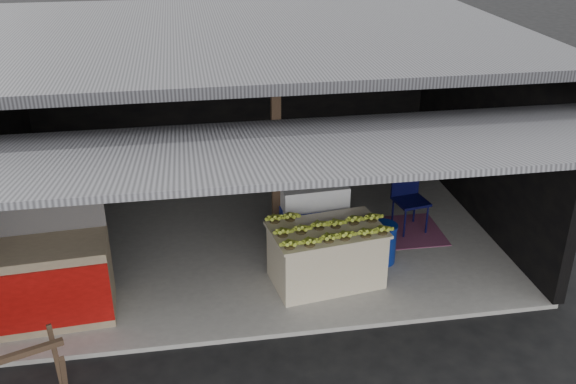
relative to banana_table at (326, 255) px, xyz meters
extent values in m
plane|color=black|center=(-0.80, -0.98, -0.45)|extent=(80.00, 80.00, 0.00)
cube|color=gray|center=(-0.80, 1.52, -0.42)|extent=(7.00, 5.00, 0.06)
cube|color=black|center=(-0.80, 4.02, 1.06)|extent=(7.00, 0.15, 2.90)
cube|color=black|center=(2.70, 1.52, 1.06)|extent=(0.15, 5.00, 2.90)
cube|color=#232326|center=(-0.80, 1.52, 2.51)|extent=(7.20, 5.20, 0.12)
cube|color=#232326|center=(-0.80, -1.93, 2.28)|extent=(7.40, 2.47, 0.48)
cube|color=#4C3526|center=(-0.50, 0.92, 1.04)|extent=(0.12, 0.12, 2.85)
cube|color=beige|center=(0.00, 0.00, -0.02)|extent=(1.45, 1.00, 0.74)
cube|color=beige|center=(0.00, 0.00, 0.37)|extent=(1.52, 1.07, 0.04)
cube|color=white|center=(-0.01, 0.89, 0.11)|extent=(0.93, 0.66, 0.99)
cube|color=navy|center=(-0.01, 0.58, 0.16)|extent=(0.70, 0.07, 0.30)
cube|color=#B21414|center=(-0.01, 0.58, -0.19)|extent=(0.45, 0.05, 0.10)
cube|color=#998466|center=(-3.50, -0.22, 0.10)|extent=(1.78, 0.88, 0.97)
cube|color=#AC0E0B|center=(-3.50, -0.61, 0.10)|extent=(1.73, 0.15, 0.76)
cube|color=white|center=(-3.50, -0.62, 0.10)|extent=(0.59, 0.05, 0.19)
cube|color=navy|center=(-3.50, 0.10, 0.99)|extent=(1.73, 0.18, 0.81)
cube|color=#4C3526|center=(-2.98, -1.73, -0.08)|extent=(0.14, 0.28, 0.72)
cube|color=#4C3526|center=(-3.10, -1.40, -0.08)|extent=(0.14, 0.28, 0.72)
cube|color=#4C3526|center=(-3.32, -1.67, 0.24)|extent=(0.72, 0.32, 0.06)
cylinder|color=navy|center=(0.86, 0.35, -0.12)|extent=(0.36, 0.36, 0.53)
cylinder|color=#090A33|center=(1.37, 0.93, -0.15)|extent=(0.03, 0.03, 0.47)
cylinder|color=#090A33|center=(1.73, 0.99, -0.15)|extent=(0.03, 0.03, 0.47)
cylinder|color=#090A33|center=(1.30, 1.29, -0.15)|extent=(0.03, 0.03, 0.47)
cylinder|color=#090A33|center=(1.67, 1.35, -0.15)|extent=(0.03, 0.03, 0.47)
cube|color=#090A33|center=(1.52, 1.14, 0.08)|extent=(0.52, 0.52, 0.04)
cube|color=#090A33|center=(1.48, 1.34, 0.32)|extent=(0.45, 0.12, 0.48)
cube|color=#6B1745|center=(1.22, 1.09, -0.38)|extent=(1.52, 1.02, 0.01)
cube|color=black|center=(-1.60, 3.92, 1.46)|extent=(0.32, 0.03, 0.42)
cube|color=#4C4C59|center=(-1.60, 3.90, 1.46)|extent=(0.26, 0.02, 0.34)
cube|color=black|center=(-1.00, 3.92, 1.48)|extent=(0.32, 0.03, 0.42)
cube|color=#4C4C59|center=(-1.00, 3.90, 1.48)|extent=(0.26, 0.02, 0.34)
cube|color=black|center=(-0.30, 3.92, 1.50)|extent=(0.32, 0.03, 0.42)
cube|color=#4C4C59|center=(-0.30, 3.90, 1.50)|extent=(0.26, 0.02, 0.34)
camera|label=1|loc=(-1.64, -6.82, 4.24)|focal=40.00mm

